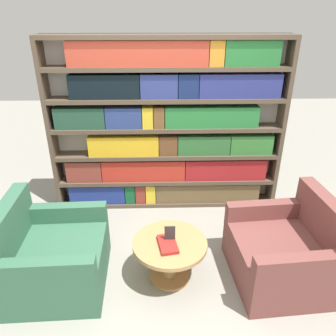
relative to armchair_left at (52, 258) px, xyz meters
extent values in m
plane|color=gray|center=(1.11, -0.08, -0.29)|extent=(14.00, 14.00, 0.00)
cube|color=silver|center=(1.11, 1.53, 0.78)|extent=(2.84, 0.05, 2.13)
cube|color=brown|center=(-0.28, 1.40, 0.78)|extent=(0.05, 0.30, 2.13)
cube|color=brown|center=(2.51, 1.40, 0.78)|extent=(0.05, 0.30, 2.13)
cube|color=brown|center=(1.11, 1.40, -0.26)|extent=(2.74, 0.30, 0.05)
cube|color=brown|center=(1.11, 1.40, 0.07)|extent=(2.74, 0.30, 0.05)
cube|color=brown|center=(1.11, 1.40, 0.42)|extent=(2.74, 0.30, 0.05)
cube|color=brown|center=(1.11, 1.40, 0.78)|extent=(2.74, 0.30, 0.05)
cube|color=brown|center=(1.11, 1.40, 1.13)|extent=(2.74, 0.30, 0.05)
cube|color=brown|center=(1.11, 1.40, 1.49)|extent=(2.74, 0.30, 0.05)
cube|color=brown|center=(1.11, 1.40, 1.82)|extent=(2.74, 0.30, 0.05)
cube|color=navy|center=(0.20, 1.38, -0.11)|extent=(0.72, 0.20, 0.26)
cube|color=#15542D|center=(0.63, 1.38, -0.11)|extent=(0.13, 0.20, 0.26)
cube|color=maroon|center=(0.76, 1.38, -0.11)|extent=(0.13, 0.20, 0.26)
cube|color=gold|center=(0.89, 1.38, -0.11)|extent=(0.13, 0.20, 0.26)
cube|color=brown|center=(1.65, 1.38, -0.11)|extent=(1.36, 0.20, 0.26)
cube|color=brown|center=(0.06, 1.38, 0.23)|extent=(0.44, 0.20, 0.28)
cube|color=red|center=(0.81, 1.38, 0.23)|extent=(1.05, 0.20, 0.28)
cube|color=#A32023|center=(1.86, 1.38, 0.23)|extent=(1.03, 0.20, 0.28)
cube|color=gold|center=(0.58, 1.38, 0.57)|extent=(0.86, 0.20, 0.25)
cube|color=brown|center=(1.13, 1.38, 0.57)|extent=(0.22, 0.20, 0.25)
cube|color=#2F6934|center=(1.57, 1.38, 0.57)|extent=(0.64, 0.20, 0.25)
cube|color=#357A35|center=(2.15, 1.38, 0.57)|extent=(0.52, 0.20, 0.25)
cube|color=#234936|center=(0.08, 1.38, 0.93)|extent=(0.59, 0.20, 0.25)
cube|color=navy|center=(0.60, 1.38, 0.93)|extent=(0.42, 0.20, 0.25)
cube|color=gold|center=(0.88, 1.38, 0.93)|extent=(0.13, 0.20, 0.25)
cube|color=brown|center=(1.02, 1.38, 0.93)|extent=(0.13, 0.20, 0.25)
cube|color=#287838|center=(1.64, 1.38, 0.93)|extent=(1.11, 0.20, 0.25)
cube|color=black|center=(0.40, 1.38, 1.29)|extent=(0.80, 0.20, 0.27)
cube|color=navy|center=(1.02, 1.38, 1.29)|extent=(0.42, 0.20, 0.27)
cube|color=navy|center=(1.36, 1.38, 1.29)|extent=(0.23, 0.20, 0.27)
cube|color=navy|center=(1.95, 1.38, 1.29)|extent=(0.94, 0.20, 0.27)
cube|color=#BA402D|center=(0.79, 1.38, 1.65)|extent=(1.54, 0.20, 0.27)
cube|color=orange|center=(1.65, 1.38, 1.65)|extent=(0.16, 0.20, 0.27)
cube|color=#267033|center=(2.05, 1.38, 1.65)|extent=(0.61, 0.20, 0.27)
cube|color=#336047|center=(0.04, 0.00, -0.08)|extent=(0.92, 0.96, 0.42)
cube|color=#336047|center=(-0.33, -0.01, 0.35)|extent=(0.17, 0.93, 0.42)
cube|color=#336047|center=(0.13, -0.40, 0.23)|extent=(0.75, 0.15, 0.18)
cube|color=#336047|center=(0.10, 0.41, 0.23)|extent=(0.75, 0.15, 0.18)
cube|color=brown|center=(2.17, 0.00, -0.08)|extent=(0.95, 1.00, 0.42)
cube|color=brown|center=(2.54, 0.03, 0.35)|extent=(0.21, 0.94, 0.42)
cube|color=brown|center=(2.06, 0.40, 0.23)|extent=(0.75, 0.18, 0.18)
cube|color=brown|center=(2.13, -0.41, 0.23)|extent=(0.75, 0.18, 0.18)
cylinder|color=#AD7F4C|center=(1.10, 0.01, -0.09)|extent=(0.13, 0.13, 0.39)
cylinder|color=#AD7F4C|center=(1.10, 0.01, -0.27)|extent=(0.38, 0.38, 0.03)
cylinder|color=#AD7F4C|center=(1.10, 0.01, 0.13)|extent=(0.70, 0.70, 0.04)
cube|color=black|center=(1.10, 0.01, 0.15)|extent=(0.06, 0.06, 0.01)
cube|color=#2D2D2D|center=(1.10, 0.01, 0.24)|extent=(0.10, 0.01, 0.18)
cube|color=maroon|center=(1.08, -0.04, 0.16)|extent=(0.20, 0.29, 0.03)
camera|label=1|loc=(1.02, -2.40, 2.10)|focal=35.00mm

